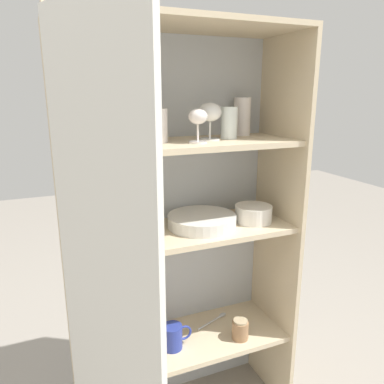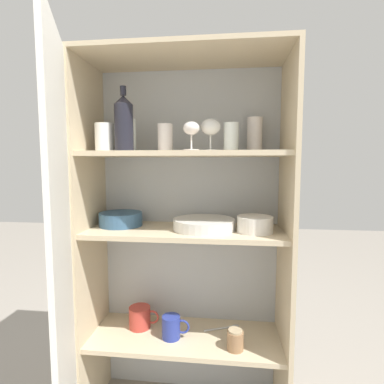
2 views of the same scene
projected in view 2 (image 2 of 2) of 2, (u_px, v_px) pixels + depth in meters
The scene contains 23 objects.
cupboard_back_panel at pixel (190, 235), 1.42m from camera, with size 0.85×0.02×1.51m, color #B2B7BC.
cupboard_side_left at pixel (91, 241), 1.31m from camera, with size 0.02×0.34×1.51m, color #CCB793.
cupboard_side_right at pixel (286, 247), 1.22m from camera, with size 0.02×0.34×1.51m, color #CCB793.
cupboard_top_panel at pixel (185, 56), 1.19m from camera, with size 0.85×0.34×0.02m, color #CCB793.
shelf_board_lower at pixel (185, 337), 1.30m from camera, with size 0.81×0.30×0.02m, color beige.
shelf_board_middle at pixel (185, 232), 1.26m from camera, with size 0.81×0.30×0.02m, color beige.
shelf_board_upper at pixel (185, 154), 1.23m from camera, with size 0.81×0.30×0.02m, color beige.
cupboard_door at pixel (62, 272), 0.94m from camera, with size 0.18×0.39×1.51m.
tumbler_glass_0 at pixel (255, 135), 1.28m from camera, with size 0.07×0.07×0.15m.
tumbler_glass_1 at pixel (104, 138), 1.21m from camera, with size 0.08×0.08×0.11m.
tumbler_glass_2 at pixel (165, 138), 1.24m from camera, with size 0.06×0.06×0.11m.
tumbler_glass_3 at pixel (127, 136), 1.27m from camera, with size 0.08×0.08×0.14m.
tumbler_glass_4 at pixel (231, 137), 1.21m from camera, with size 0.06×0.06×0.11m.
wine_glass_0 at pixel (191, 130), 1.16m from camera, with size 0.06×0.06×0.11m.
wine_glass_1 at pixel (211, 129), 1.21m from camera, with size 0.08×0.08×0.13m.
wine_bottle at pixel (124, 123), 1.18m from camera, with size 0.07×0.07×0.25m.
plate_stack_white at pixel (204, 224), 1.25m from camera, with size 0.26×0.26×0.04m.
mixing_bowl_large at pixel (121, 218), 1.33m from camera, with size 0.19×0.19×0.06m.
serving_bowl_small at pixel (255, 223), 1.20m from camera, with size 0.14×0.14×0.06m.
coffee_mug_primary at pixel (172, 327), 1.28m from camera, with size 0.12×0.08×0.10m.
coffee_mug_extra_1 at pixel (140, 317), 1.36m from camera, with size 0.14×0.10×0.10m.
storage_jar at pixel (235, 340), 1.20m from camera, with size 0.07×0.07×0.08m.
serving_spoon at pixel (225, 328), 1.35m from camera, with size 0.16×0.07×0.01m.
Camera 2 is at (0.17, -1.07, 1.10)m, focal length 28.00 mm.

